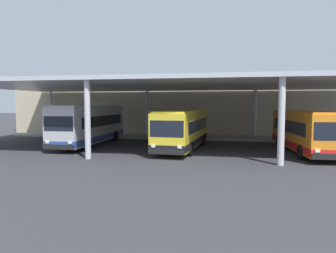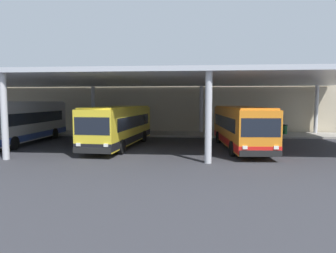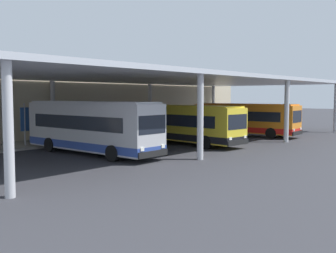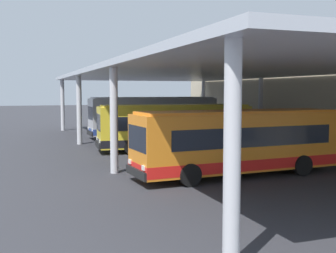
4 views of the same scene
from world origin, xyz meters
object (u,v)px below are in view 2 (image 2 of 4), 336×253
Objects in this scene: trash_bin at (285,129)px; bus_middle_bay at (240,127)px; bus_nearest_bay at (24,122)px; bench_waiting at (257,129)px; bus_second_bay at (120,126)px; banner_sign at (48,116)px.

bus_middle_bay is at bearing -123.85° from trash_bin.
bus_nearest_bay is 25.08m from trash_bin.
bench_waiting is (21.08, 7.40, -1.18)m from bus_nearest_bay.
bus_nearest_bay is 1.06× the size of bus_second_bay.
banner_sign is at bearing -177.86° from trash_bin.
bus_middle_bay is at bearing -4.42° from bus_nearest_bay.
bench_waiting is at bearing 2.26° from banner_sign.
trash_bin is (2.84, 0.06, 0.01)m from bench_waiting.
bus_middle_bay reaches higher than trash_bin.
bus_second_bay reaches higher than bench_waiting.
bus_second_bay is at bearing 178.95° from bus_middle_bay.
bus_nearest_bay reaches higher than banner_sign.
bus_nearest_bay reaches higher than trash_bin.
bus_middle_bay is (17.98, -1.39, -0.19)m from bus_nearest_bay.
bus_middle_bay is at bearing -22.45° from banner_sign.
bus_second_bay is at bearing -8.02° from bus_nearest_bay.
bus_second_bay is 15.16m from bench_waiting.
bus_nearest_bay is at bearing -79.88° from banner_sign.
banner_sign reaches higher than bench_waiting.
trash_bin is (15.27, 8.68, -0.98)m from bus_second_bay.
bus_second_bay is at bearing -145.28° from bench_waiting.
bus_second_bay reaches higher than trash_bin.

